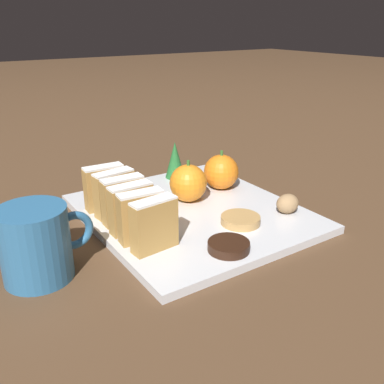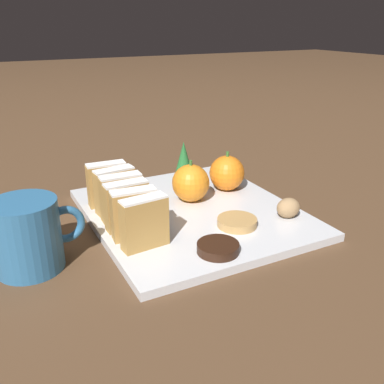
{
  "view_description": "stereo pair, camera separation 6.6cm",
  "coord_description": "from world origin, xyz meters",
  "views": [
    {
      "loc": [
        -0.34,
        -0.51,
        0.29
      ],
      "look_at": [
        0.0,
        0.0,
        0.04
      ],
      "focal_mm": 40.0,
      "sensor_mm": 36.0,
      "label": 1
    },
    {
      "loc": [
        -0.28,
        -0.55,
        0.29
      ],
      "look_at": [
        0.0,
        0.0,
        0.04
      ],
      "focal_mm": 40.0,
      "sensor_mm": 36.0,
      "label": 2
    }
  ],
  "objects": [
    {
      "name": "orange_far",
      "position": [
        0.09,
        0.05,
        0.04
      ],
      "size": [
        0.06,
        0.06,
        0.07
      ],
      "color": "orange",
      "rests_on": "serving_platter"
    },
    {
      "name": "gingerbread_cookie",
      "position": [
        0.03,
        -0.08,
        0.02
      ],
      "size": [
        0.06,
        0.06,
        0.01
      ],
      "color": "tan",
      "rests_on": "serving_platter"
    },
    {
      "name": "chocolate_cookie",
      "position": [
        -0.03,
        -0.13,
        0.02
      ],
      "size": [
        0.06,
        0.06,
        0.01
      ],
      "color": "black",
      "rests_on": "serving_platter"
    },
    {
      "name": "stollen_slice_second",
      "position": [
        -0.11,
        -0.05,
        0.05
      ],
      "size": [
        0.06,
        0.03,
        0.07
      ],
      "color": "#B28442",
      "rests_on": "serving_platter"
    },
    {
      "name": "coffee_mug",
      "position": [
        -0.25,
        -0.04,
        0.05
      ],
      "size": [
        0.11,
        0.08,
        0.09
      ],
      "color": "#2D6693",
      "rests_on": "ground_plane"
    },
    {
      "name": "evergreen_sprig",
      "position": [
        0.06,
        0.14,
        0.05
      ],
      "size": [
        0.04,
        0.04,
        0.07
      ],
      "color": "#23662D",
      "rests_on": "serving_platter"
    },
    {
      "name": "serving_platter",
      "position": [
        0.0,
        0.0,
        0.01
      ],
      "size": [
        0.31,
        0.34,
        0.01
      ],
      "color": "silver",
      "rests_on": "ground_plane"
    },
    {
      "name": "stollen_slice_fourth",
      "position": [
        -0.11,
        0.02,
        0.05
      ],
      "size": [
        0.06,
        0.02,
        0.07
      ],
      "color": "#B28442",
      "rests_on": "serving_platter"
    },
    {
      "name": "ground_plane",
      "position": [
        0.0,
        0.0,
        0.0
      ],
      "size": [
        6.0,
        6.0,
        0.0
      ],
      "primitive_type": "plane",
      "color": "#513823"
    },
    {
      "name": "stollen_slice_sixth",
      "position": [
        -0.11,
        0.08,
        0.05
      ],
      "size": [
        0.06,
        0.03,
        0.07
      ],
      "color": "#B28442",
      "rests_on": "serving_platter"
    },
    {
      "name": "walnut",
      "position": [
        0.12,
        -0.09,
        0.03
      ],
      "size": [
        0.04,
        0.03,
        0.03
      ],
      "color": "#9E7A51",
      "rests_on": "serving_platter"
    },
    {
      "name": "stollen_slice_third",
      "position": [
        -0.11,
        -0.01,
        0.05
      ],
      "size": [
        0.06,
        0.02,
        0.07
      ],
      "color": "#B28442",
      "rests_on": "serving_platter"
    },
    {
      "name": "orange_near",
      "position": [
        0.02,
        0.03,
        0.04
      ],
      "size": [
        0.06,
        0.06,
        0.07
      ],
      "color": "orange",
      "rests_on": "serving_platter"
    },
    {
      "name": "stollen_slice_front",
      "position": [
        -0.11,
        -0.08,
        0.05
      ],
      "size": [
        0.06,
        0.03,
        0.07
      ],
      "color": "#B28442",
      "rests_on": "serving_platter"
    },
    {
      "name": "stollen_slice_fifth",
      "position": [
        -0.11,
        0.05,
        0.05
      ],
      "size": [
        0.06,
        0.03,
        0.07
      ],
      "color": "#B28442",
      "rests_on": "serving_platter"
    }
  ]
}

